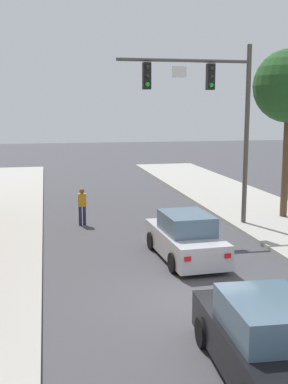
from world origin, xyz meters
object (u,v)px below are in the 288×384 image
Objects in this scene: car_lead_silver at (185,238)px; pedestrian_crossing_road at (82,205)px; car_following_black at (264,341)px; traffic_signal_mast at (212,102)px.

car_lead_silver is 2.63× the size of pedestrian_crossing_road.
car_lead_silver is at bearing -60.66° from pedestrian_crossing_road.
traffic_signal_mast is at bearing 75.77° from car_following_black.
pedestrian_crossing_road is (-3.06, 5.45, 0.19)m from car_lead_silver.
car_following_black is at bearing -94.72° from car_lead_silver.
traffic_signal_mast is 4.57× the size of pedestrian_crossing_road.
pedestrian_crossing_road is at bearing 100.83° from car_following_black.
car_following_black is 2.63× the size of pedestrian_crossing_road.
pedestrian_crossing_road is at bearing 119.34° from car_lead_silver.
car_lead_silver is at bearing 85.28° from car_following_black.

